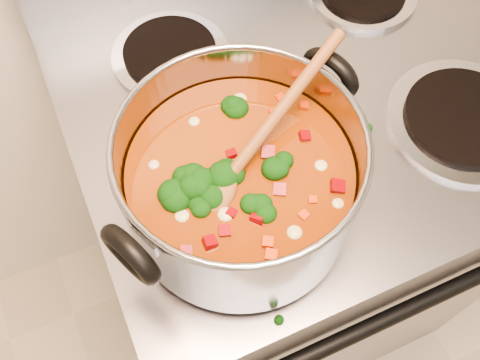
% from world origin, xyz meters
% --- Properties ---
extents(electric_range, '(0.73, 0.66, 1.08)m').
position_xyz_m(electric_range, '(0.02, 1.16, 0.47)').
color(electric_range, gray).
rests_on(electric_range, ground).
extents(stockpot, '(0.34, 0.28, 0.17)m').
position_xyz_m(stockpot, '(-0.16, 1.01, 1.01)').
color(stockpot, gray).
rests_on(stockpot, electric_range).
extents(wooden_spoon, '(0.25, 0.14, 0.10)m').
position_xyz_m(wooden_spoon, '(-0.15, 1.02, 1.05)').
color(wooden_spoon, brown).
rests_on(wooden_spoon, stockpot).
extents(cooktop_crumbs, '(0.24, 0.33, 0.01)m').
position_xyz_m(cooktop_crumbs, '(-0.17, 0.97, 0.92)').
color(cooktop_crumbs, black).
rests_on(cooktop_crumbs, electric_range).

